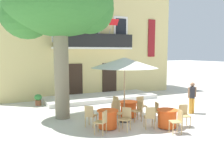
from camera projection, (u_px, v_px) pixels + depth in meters
ground_plane at (136, 110)px, 13.10m from camera, size 120.00×120.00×0.00m
building_facade at (82, 43)px, 18.60m from camera, size 13.00×5.09×7.50m
entrance_step_platform at (100, 98)px, 16.11m from camera, size 7.20×2.68×0.25m
plane_tree at (58, 7)px, 10.94m from camera, size 5.01×4.40×6.70m
cafe_table_near_tree at (167, 118)px, 10.05m from camera, size 0.86×0.86×0.76m
cafe_chair_near_tree_0 at (184, 114)px, 10.22m from camera, size 0.50×0.50×0.91m
cafe_chair_near_tree_1 at (159, 111)px, 10.75m from camera, size 0.50×0.50×0.91m
cafe_chair_near_tree_2 at (150, 116)px, 9.90m from camera, size 0.52×0.52×0.91m
cafe_chair_near_tree_3 at (177, 120)px, 9.32m from camera, size 0.49×0.49×0.91m
cafe_table_middle at (108, 119)px, 9.96m from camera, size 0.86×0.86×0.76m
cafe_chair_middle_0 at (90, 115)px, 10.13m from camera, size 0.57×0.57×0.91m
cafe_chair_middle_1 at (102, 121)px, 9.22m from camera, size 0.57×0.57×0.91m
cafe_chair_middle_2 at (126, 117)px, 9.69m from camera, size 0.56×0.56×0.91m
cafe_chair_middle_3 at (116, 112)px, 10.61m from camera, size 0.55×0.55×0.91m
cafe_table_front at (128, 109)px, 11.70m from camera, size 0.86×0.86×0.76m
cafe_chair_front_0 at (141, 105)px, 12.06m from camera, size 0.41×0.41×0.91m
cafe_chair_front_1 at (117, 104)px, 12.23m from camera, size 0.47×0.47×0.91m
cafe_chair_front_2 at (115, 108)px, 11.27m from camera, size 0.41×0.41×0.91m
cafe_chair_front_3 at (138, 109)px, 11.03m from camera, size 0.42×0.42×0.91m
cafe_umbrella at (125, 63)px, 10.63m from camera, size 2.90×2.90×2.85m
ground_planter_left at (38, 99)px, 14.30m from camera, size 0.43×0.43×0.65m
pedestrian_near_entrance at (192, 96)px, 12.34m from camera, size 0.53×0.40×1.59m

